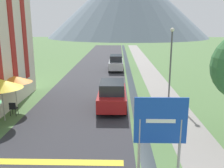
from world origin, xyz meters
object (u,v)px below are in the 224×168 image
at_px(parked_car_near, 112,95).
at_px(cafe_umbrella_middle_yellow, 1,84).
at_px(road_sign, 160,127).
at_px(cafe_umbrella_rear_orange, 15,79).
at_px(parked_car_far, 116,63).
at_px(cafe_chair_far_left, 13,108).
at_px(streetlamp, 171,57).

relative_size(parked_car_near, cafe_umbrella_middle_yellow, 1.76).
relative_size(road_sign, cafe_umbrella_middle_yellow, 1.24).
distance_m(road_sign, cafe_umbrella_rear_orange, 10.81).
distance_m(parked_car_far, cafe_chair_far_left, 16.41).
height_order(cafe_umbrella_rear_orange, streetlamp, streetlamp).
xyz_separation_m(cafe_chair_far_left, cafe_umbrella_middle_yellow, (-0.20, -0.77, 1.66)).
relative_size(cafe_umbrella_middle_yellow, cafe_umbrella_rear_orange, 1.11).
bearing_deg(cafe_umbrella_middle_yellow, cafe_umbrella_rear_orange, 91.94).
bearing_deg(cafe_umbrella_rear_orange, road_sign, -41.85).
bearing_deg(streetlamp, cafe_umbrella_rear_orange, -164.56).
distance_m(cafe_chair_far_left, streetlamp, 11.24).
bearing_deg(road_sign, cafe_umbrella_middle_yellow, 146.81).
distance_m(parked_car_near, streetlamp, 5.37).
relative_size(cafe_chair_far_left, cafe_umbrella_rear_orange, 0.39).
bearing_deg(road_sign, parked_car_far, 94.64).
relative_size(road_sign, cafe_umbrella_rear_orange, 1.37).
bearing_deg(cafe_chair_far_left, cafe_umbrella_middle_yellow, -132.56).
height_order(parked_car_near, parked_car_far, same).
bearing_deg(cafe_umbrella_middle_yellow, streetlamp, 25.18).
relative_size(parked_car_far, streetlamp, 0.89).
bearing_deg(road_sign, cafe_umbrella_rear_orange, 138.15).
xyz_separation_m(cafe_umbrella_middle_yellow, cafe_umbrella_rear_orange, (-0.07, 1.99, -0.18)).
bearing_deg(streetlamp, parked_car_far, 110.16).
distance_m(parked_car_near, cafe_chair_far_left, 6.14).
bearing_deg(cafe_umbrella_rear_orange, cafe_umbrella_middle_yellow, -88.06).
bearing_deg(cafe_umbrella_rear_orange, streetlamp, 15.44).
distance_m(cafe_umbrella_middle_yellow, streetlamp, 11.48).
bearing_deg(cafe_chair_far_left, parked_car_far, 40.59).
height_order(road_sign, cafe_umbrella_rear_orange, road_sign).
bearing_deg(parked_car_far, parked_car_near, -90.55).
xyz_separation_m(road_sign, cafe_umbrella_rear_orange, (-8.06, 7.21, 0.05)).
bearing_deg(cafe_umbrella_middle_yellow, cafe_chair_far_left, 75.19).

